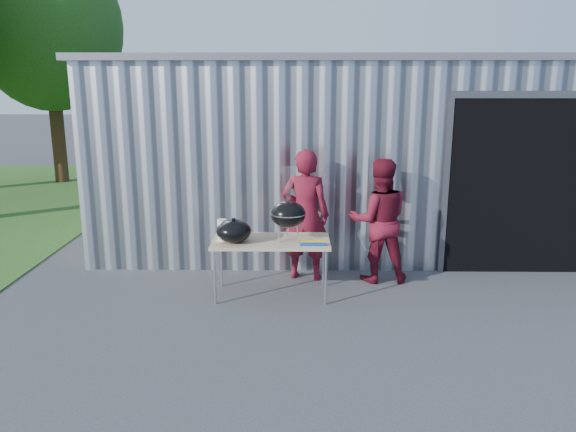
{
  "coord_description": "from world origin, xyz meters",
  "views": [
    {
      "loc": [
        -0.08,
        -6.18,
        2.75
      ],
      "look_at": [
        -0.17,
        0.79,
        1.05
      ],
      "focal_mm": 35.0,
      "sensor_mm": 36.0,
      "label": 1
    }
  ],
  "objects_px": {
    "folding_table": "(271,243)",
    "person_bystander": "(379,221)",
    "person_cook": "(305,215)",
    "kettle_grill": "(288,208)"
  },
  "relations": [
    {
      "from": "folding_table",
      "to": "person_cook",
      "type": "height_order",
      "value": "person_cook"
    },
    {
      "from": "folding_table",
      "to": "person_bystander",
      "type": "xyz_separation_m",
      "value": [
        1.46,
        0.6,
        0.15
      ]
    },
    {
      "from": "folding_table",
      "to": "person_bystander",
      "type": "distance_m",
      "value": 1.59
    },
    {
      "from": "folding_table",
      "to": "person_cook",
      "type": "distance_m",
      "value": 0.83
    },
    {
      "from": "person_cook",
      "to": "person_bystander",
      "type": "xyz_separation_m",
      "value": [
        1.02,
        -0.06,
        -0.06
      ]
    },
    {
      "from": "person_cook",
      "to": "person_bystander",
      "type": "relative_size",
      "value": 1.07
    },
    {
      "from": "person_cook",
      "to": "folding_table",
      "type": "bearing_deg",
      "value": 67.15
    },
    {
      "from": "kettle_grill",
      "to": "person_cook",
      "type": "relative_size",
      "value": 0.51
    },
    {
      "from": "folding_table",
      "to": "person_bystander",
      "type": "relative_size",
      "value": 0.87
    },
    {
      "from": "folding_table",
      "to": "person_cook",
      "type": "xyz_separation_m",
      "value": [
        0.45,
        0.66,
        0.21
      ]
    }
  ]
}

